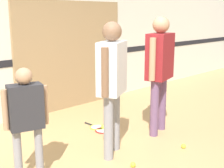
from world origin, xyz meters
TOP-DOWN VIEW (x-y plane):
  - ground_plane at (0.00, 0.00)m, footprint 16.00×16.00m
  - wall_back at (0.00, 2.34)m, footprint 16.00×0.07m
  - wall_panel at (1.10, 2.28)m, footprint 2.51×0.05m
  - person_instructor at (0.10, 0.14)m, footprint 0.60×0.47m
  - person_student_left at (-1.04, 0.31)m, footprint 0.47×0.30m
  - person_student_right at (1.17, 0.19)m, footprint 0.67×0.41m
  - racket_spare_on_floor at (0.57, 0.81)m, footprint 0.35×0.50m
  - racket_second_spare at (0.62, 1.02)m, footprint 0.27×0.46m
  - tennis_ball_near_instructor at (0.01, -0.31)m, footprint 0.07×0.07m
  - tennis_ball_by_spare_racket at (0.64, 0.91)m, footprint 0.07×0.07m
  - tennis_ball_stray_left at (0.93, -0.44)m, footprint 0.07×0.07m
  - tennis_ball_stray_right at (0.56, 0.69)m, footprint 0.07×0.07m

SIDE VIEW (x-z plane):
  - ground_plane at x=0.00m, z-range 0.00..0.00m
  - racket_spare_on_floor at x=0.57m, z-range -0.01..0.03m
  - racket_second_spare at x=0.62m, z-range -0.01..0.03m
  - tennis_ball_near_instructor at x=0.01m, z-range 0.00..0.07m
  - tennis_ball_by_spare_racket at x=0.64m, z-range 0.00..0.07m
  - tennis_ball_stray_left at x=0.93m, z-range 0.00..0.07m
  - tennis_ball_stray_right at x=0.56m, z-range 0.00..0.07m
  - person_student_left at x=-1.04m, z-range 0.15..1.45m
  - wall_panel at x=1.10m, z-range 0.00..2.10m
  - person_instructor at x=0.10m, z-range 0.21..1.96m
  - person_student_right at x=1.17m, z-range 0.22..2.03m
  - wall_back at x=0.00m, z-range 0.00..3.20m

